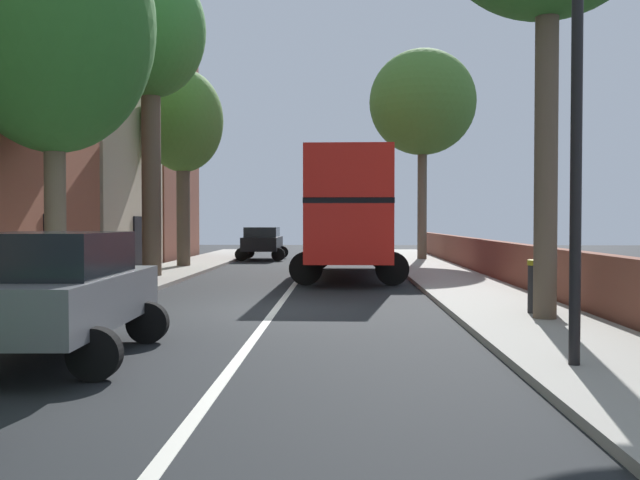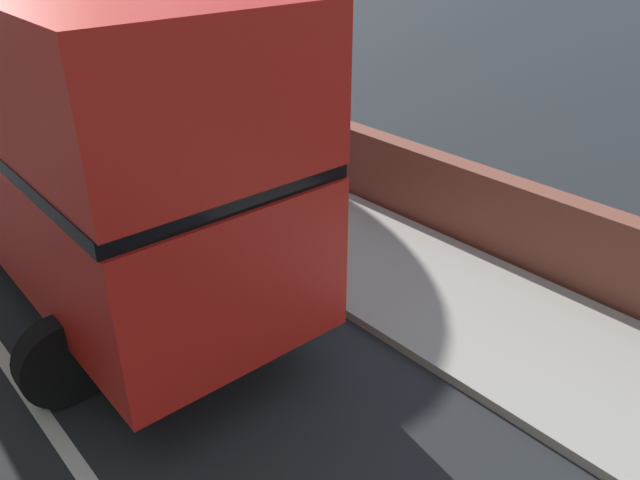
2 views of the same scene
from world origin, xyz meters
name	(u,v)px [view 1 (image 1 of 2)]	position (x,y,z in m)	size (l,w,h in m)	color
ground_plane	(275,310)	(0.00, 0.00, 0.00)	(84.00, 84.00, 0.00)	black
road_centre_line	(275,310)	(0.00, 0.00, 0.00)	(0.16, 54.00, 0.01)	silver
sidewalk_left	(49,307)	(-4.90, 0.00, 0.06)	(2.60, 60.00, 0.12)	#9E998E
sidewalk_right	(506,308)	(4.90, 0.00, 0.06)	(2.60, 60.00, 0.12)	#9E998E
boundary_wall_right	(580,281)	(6.45, 0.00, 0.63)	(0.36, 54.00, 1.27)	brown
double_decker_bus	(350,208)	(1.70, 9.37, 2.35)	(3.69, 10.24, 4.06)	red
parked_car_grey_left_0	(54,289)	(-2.50, -5.50, 0.98)	(2.63, 4.23, 1.75)	slate
parked_car_black_left_2	(262,241)	(-2.50, 19.68, 0.93)	(2.41, 4.08, 1.62)	black
street_tree_left_2	(150,36)	(-4.82, 7.94, 7.94)	(3.60, 3.60, 10.23)	brown
street_tree_right_3	(422,103)	(5.26, 18.61, 7.53)	(5.04, 5.04, 9.95)	brown
street_tree_left_4	(183,123)	(-4.94, 13.08, 5.83)	(3.23, 3.23, 7.87)	brown
street_tree_left_6	(53,23)	(-5.11, 0.89, 6.39)	(4.57, 4.57, 9.27)	brown
lamppost_right	(577,65)	(4.30, -6.16, 3.81)	(0.32, 0.32, 6.31)	black
litter_bin_right	(542,286)	(5.30, -1.20, 0.64)	(0.55, 0.55, 1.03)	black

